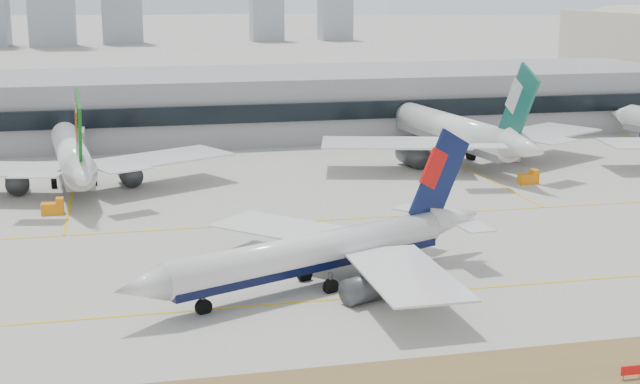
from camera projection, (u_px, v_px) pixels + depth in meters
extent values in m
plane|color=#A7A59D|center=(370.00, 282.00, 110.08)|extent=(3000.00, 3000.00, 0.00)
cube|color=yellow|center=(382.00, 296.00, 105.33)|extent=(360.00, 0.45, 0.04)
cube|color=yellow|center=(317.00, 221.00, 138.56)|extent=(360.00, 0.45, 0.04)
cylinder|color=white|center=(310.00, 251.00, 107.02)|extent=(37.08, 18.87, 4.21)
cube|color=black|center=(310.00, 261.00, 107.28)|extent=(36.13, 17.98, 1.89)
cone|color=white|center=(139.00, 287.00, 94.42)|extent=(7.05, 6.17, 4.21)
cone|color=white|center=(453.00, 218.00, 120.25)|extent=(9.52, 7.21, 4.21)
cube|color=white|center=(291.00, 229.00, 119.21)|extent=(21.38, 21.40, 0.25)
cube|color=white|center=(417.00, 209.00, 123.59)|extent=(6.69, 6.90, 0.17)
cylinder|color=#3F4247|center=(293.00, 255.00, 115.43)|extent=(7.14, 5.40, 3.16)
cube|color=#3F4247|center=(293.00, 246.00, 115.14)|extent=(2.58, 1.33, 1.47)
cube|color=white|center=(405.00, 274.00, 100.75)|extent=(9.84, 20.89, 0.25)
cube|color=white|center=(473.00, 226.00, 114.94)|extent=(4.23, 6.19, 0.17)
cylinder|color=#3F4247|center=(369.00, 288.00, 103.13)|extent=(7.14, 5.40, 3.16)
cube|color=#3F4247|center=(369.00, 277.00, 102.84)|extent=(2.58, 1.33, 1.47)
cube|color=#0A1442|center=(439.00, 178.00, 117.39)|extent=(9.72, 4.40, 13.18)
cube|color=red|center=(434.00, 168.00, 116.46)|extent=(4.50, 2.26, 5.65)
cylinder|color=#3F4247|center=(203.00, 303.00, 99.48)|extent=(0.50, 0.50, 2.52)
cylinder|color=black|center=(203.00, 307.00, 99.60)|extent=(2.03, 1.42, 1.89)
cylinder|color=#3F4247|center=(331.00, 282.00, 106.23)|extent=(0.50, 0.50, 2.52)
cylinder|color=black|center=(331.00, 287.00, 106.35)|extent=(2.03, 1.42, 1.89)
cylinder|color=#3F4247|center=(305.00, 271.00, 110.56)|extent=(0.50, 0.50, 2.52)
cylinder|color=black|center=(305.00, 275.00, 110.68)|extent=(2.03, 1.42, 1.89)
cylinder|color=white|center=(72.00, 153.00, 162.02)|extent=(9.87, 41.43, 5.43)
cube|color=slate|center=(72.00, 161.00, 162.36)|extent=(8.97, 40.53, 2.45)
cone|color=white|center=(64.00, 133.00, 183.82)|extent=(6.08, 6.83, 5.43)
cone|color=white|center=(83.00, 177.00, 138.75)|extent=(6.39, 9.67, 5.43)
cube|color=white|center=(158.00, 158.00, 161.30)|extent=(28.64, 22.88, 0.33)
cube|color=white|center=(127.00, 169.00, 142.47)|extent=(8.58, 6.77, 0.22)
cylinder|color=#3F4247|center=(130.00, 173.00, 162.94)|extent=(4.80, 7.25, 4.08)
cube|color=#3F4247|center=(129.00, 165.00, 162.57)|extent=(0.72, 2.88, 1.90)
cube|color=white|center=(35.00, 175.00, 138.00)|extent=(8.26, 5.46, 0.22)
cylinder|color=#3F4247|center=(17.00, 181.00, 156.74)|extent=(4.80, 7.25, 4.08)
cube|color=#3F4247|center=(17.00, 172.00, 156.37)|extent=(0.72, 2.88, 1.90)
cube|color=#0C5714|center=(79.00, 133.00, 139.91)|extent=(1.72, 11.35, 14.57)
cube|color=#CD480C|center=(78.00, 122.00, 140.59)|extent=(1.15, 5.16, 6.24)
cylinder|color=#3F4247|center=(68.00, 161.00, 177.39)|extent=(0.65, 0.65, 3.26)
cylinder|color=black|center=(68.00, 164.00, 177.54)|extent=(1.21, 2.53, 2.45)
cylinder|color=#3F4247|center=(54.00, 179.00, 160.84)|extent=(0.65, 0.65, 3.26)
cylinder|color=black|center=(54.00, 182.00, 161.00)|extent=(1.21, 2.53, 2.45)
cylinder|color=#3F4247|center=(94.00, 176.00, 163.08)|extent=(0.65, 0.65, 3.26)
cylinder|color=black|center=(94.00, 180.00, 163.24)|extent=(1.21, 2.53, 2.45)
cylinder|color=white|center=(452.00, 129.00, 185.15)|extent=(11.66, 45.46, 5.96)
cube|color=slate|center=(452.00, 137.00, 185.52)|extent=(10.66, 44.45, 2.68)
cone|color=white|center=(399.00, 112.00, 208.90)|extent=(6.79, 7.59, 5.96)
cone|color=white|center=(526.00, 148.00, 159.80)|extent=(7.19, 10.69, 5.96)
cube|color=white|center=(536.00, 134.00, 184.68)|extent=(31.37, 25.45, 0.36)
cube|color=white|center=(557.00, 141.00, 164.00)|extent=(9.42, 7.53, 0.24)
cylinder|color=#3F4247|center=(506.00, 148.00, 186.36)|extent=(5.39, 8.02, 4.47)
cube|color=#3F4247|center=(506.00, 140.00, 185.95)|extent=(0.84, 3.16, 2.09)
cube|color=white|center=(395.00, 143.00, 173.92)|extent=(31.00, 19.93, 0.36)
cube|color=white|center=(483.00, 146.00, 158.82)|extent=(9.01, 5.85, 0.24)
cylinder|color=#3F4247|center=(413.00, 155.00, 179.19)|extent=(5.39, 8.02, 4.47)
cube|color=#3F4247|center=(413.00, 146.00, 178.78)|extent=(0.84, 3.16, 2.09)
cube|color=#13564B|center=(518.00, 106.00, 161.04)|extent=(2.12, 12.43, 15.99)
cube|color=silver|center=(515.00, 96.00, 161.79)|extent=(1.37, 5.66, 6.84)
cylinder|color=#3F4247|center=(416.00, 138.00, 201.89)|extent=(0.72, 0.72, 3.58)
cylinder|color=black|center=(415.00, 142.00, 202.06)|extent=(1.38, 2.79, 2.68)
cylinder|color=#3F4247|center=(438.00, 154.00, 183.80)|extent=(0.72, 0.72, 3.58)
cylinder|color=black|center=(438.00, 157.00, 183.97)|extent=(1.38, 2.79, 2.68)
cylinder|color=#3F4247|center=(471.00, 151.00, 186.39)|extent=(0.72, 0.72, 3.58)
cylinder|color=black|center=(471.00, 155.00, 186.56)|extent=(1.38, 2.79, 2.68)
cone|color=white|center=(621.00, 115.00, 208.67)|extent=(6.74, 7.39, 5.52)
cube|color=gray|center=(242.00, 103.00, 217.56)|extent=(280.00, 42.00, 15.00)
cube|color=black|center=(255.00, 114.00, 197.05)|extent=(280.00, 1.20, 4.00)
cube|color=beige|center=(608.00, 61.00, 258.68)|extent=(2.00, 57.00, 27.90)
cube|color=red|center=(632.00, 370.00, 82.98)|extent=(2.20, 0.15, 0.90)
cylinder|color=orange|center=(623.00, 377.00, 82.95)|extent=(0.10, 0.10, 0.50)
cylinder|color=orange|center=(639.00, 376.00, 83.30)|extent=(0.10, 0.10, 0.50)
cube|color=orange|center=(53.00, 209.00, 142.54)|extent=(3.50, 2.00, 1.80)
cube|color=orange|center=(60.00, 201.00, 142.53)|extent=(1.20, 1.80, 1.00)
cylinder|color=black|center=(45.00, 214.00, 141.65)|extent=(0.70, 0.30, 0.70)
cylinder|color=black|center=(45.00, 211.00, 143.17)|extent=(0.70, 0.30, 0.70)
cylinder|color=black|center=(60.00, 213.00, 142.17)|extent=(0.70, 0.30, 0.70)
cylinder|color=black|center=(61.00, 210.00, 143.68)|extent=(0.70, 0.30, 0.70)
cube|color=orange|center=(528.00, 179.00, 164.25)|extent=(3.50, 2.00, 1.80)
cube|color=orange|center=(535.00, 172.00, 164.24)|extent=(1.20, 1.80, 1.00)
cylinder|color=black|center=(524.00, 183.00, 163.36)|extent=(0.70, 0.30, 0.70)
cylinder|color=black|center=(520.00, 181.00, 164.88)|extent=(0.70, 0.30, 0.70)
cylinder|color=black|center=(536.00, 182.00, 163.88)|extent=(0.70, 0.30, 0.70)
cylinder|color=black|center=(532.00, 180.00, 165.40)|extent=(0.70, 0.30, 0.70)
cube|color=#929AA6|center=(335.00, 3.00, 574.51)|extent=(20.00, 18.00, 48.00)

